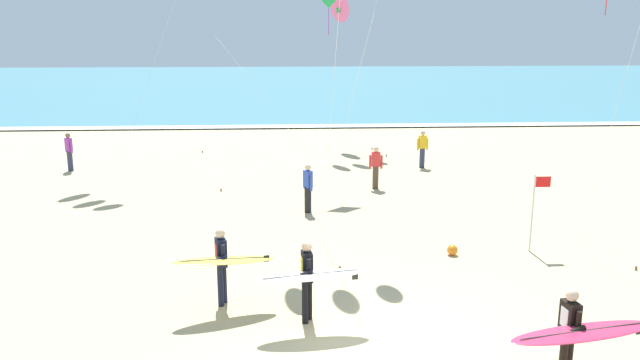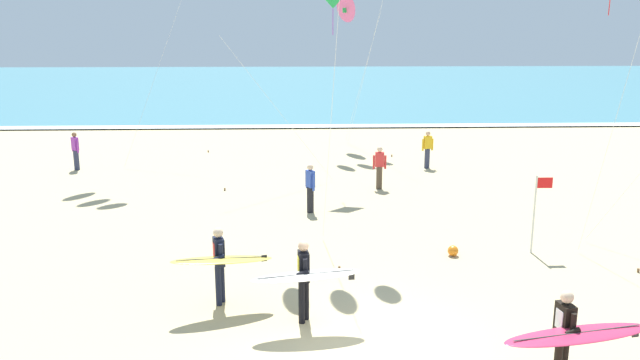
{
  "view_description": "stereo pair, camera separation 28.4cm",
  "coord_description": "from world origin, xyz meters",
  "px_view_note": "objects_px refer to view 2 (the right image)",
  "views": [
    {
      "loc": [
        -1.6,
        -10.57,
        5.78
      ],
      "look_at": [
        -0.72,
        4.8,
        2.08
      ],
      "focal_mm": 35.56,
      "sensor_mm": 36.0,
      "label": 1
    },
    {
      "loc": [
        -1.31,
        -10.58,
        5.78
      ],
      "look_at": [
        -0.72,
        4.8,
        2.08
      ],
      "focal_mm": 35.56,
      "sensor_mm": 36.0,
      "label": 2
    }
  ],
  "objects_px": {
    "lifeguard_flag": "(537,207)",
    "beach_ball": "(453,251)",
    "surfer_third": "(305,276)",
    "bystander_blue_top": "(310,188)",
    "surfer_lead": "(221,260)",
    "bystander_red_top": "(379,167)",
    "bystander_purple_top": "(76,151)",
    "bystander_yellow_top": "(427,149)",
    "surfer_trailing": "(571,334)",
    "kite_delta_rose_close": "(347,8)"
  },
  "relations": [
    {
      "from": "surfer_trailing",
      "to": "kite_delta_rose_close",
      "type": "xyz_separation_m",
      "value": [
        -1.75,
        23.28,
        5.7
      ]
    },
    {
      "from": "surfer_third",
      "to": "kite_delta_rose_close",
      "type": "distance_m",
      "value": 21.59
    },
    {
      "from": "surfer_lead",
      "to": "surfer_trailing",
      "type": "xyz_separation_m",
      "value": [
        5.94,
        -3.53,
        0.01
      ]
    },
    {
      "from": "kite_delta_rose_close",
      "to": "lifeguard_flag",
      "type": "height_order",
      "value": "kite_delta_rose_close"
    },
    {
      "from": "bystander_red_top",
      "to": "beach_ball",
      "type": "relative_size",
      "value": 5.68
    },
    {
      "from": "surfer_third",
      "to": "bystander_red_top",
      "type": "distance_m",
      "value": 11.28
    },
    {
      "from": "kite_delta_rose_close",
      "to": "bystander_yellow_top",
      "type": "height_order",
      "value": "kite_delta_rose_close"
    },
    {
      "from": "surfer_lead",
      "to": "lifeguard_flag",
      "type": "distance_m",
      "value": 8.41
    },
    {
      "from": "bystander_yellow_top",
      "to": "surfer_lead",
      "type": "bearing_deg",
      "value": -118.03
    },
    {
      "from": "kite_delta_rose_close",
      "to": "bystander_yellow_top",
      "type": "distance_m",
      "value": 9.17
    },
    {
      "from": "beach_ball",
      "to": "bystander_red_top",
      "type": "bearing_deg",
      "value": 98.06
    },
    {
      "from": "bystander_yellow_top",
      "to": "bystander_blue_top",
      "type": "distance_m",
      "value": 8.19
    },
    {
      "from": "surfer_trailing",
      "to": "bystander_purple_top",
      "type": "relative_size",
      "value": 1.58
    },
    {
      "from": "surfer_lead",
      "to": "lifeguard_flag",
      "type": "height_order",
      "value": "lifeguard_flag"
    },
    {
      "from": "surfer_trailing",
      "to": "bystander_red_top",
      "type": "xyz_separation_m",
      "value": [
        -1.28,
        13.5,
        -0.24
      ]
    },
    {
      "from": "surfer_lead",
      "to": "lifeguard_flag",
      "type": "xyz_separation_m",
      "value": [
        7.85,
        3.02,
        0.22
      ]
    },
    {
      "from": "surfer_third",
      "to": "bystander_purple_top",
      "type": "bearing_deg",
      "value": 122.54
    },
    {
      "from": "surfer_third",
      "to": "bystander_blue_top",
      "type": "relative_size",
      "value": 1.38
    },
    {
      "from": "surfer_third",
      "to": "surfer_lead",
      "type": "bearing_deg",
      "value": 152.07
    },
    {
      "from": "surfer_trailing",
      "to": "bystander_red_top",
      "type": "bearing_deg",
      "value": 95.43
    },
    {
      "from": "surfer_lead",
      "to": "surfer_trailing",
      "type": "distance_m",
      "value": 6.92
    },
    {
      "from": "surfer_third",
      "to": "bystander_yellow_top",
      "type": "bearing_deg",
      "value": 69.42
    },
    {
      "from": "surfer_lead",
      "to": "bystander_purple_top",
      "type": "distance_m",
      "value": 15.62
    },
    {
      "from": "bystander_yellow_top",
      "to": "surfer_third",
      "type": "bearing_deg",
      "value": -110.58
    },
    {
      "from": "surfer_third",
      "to": "bystander_red_top",
      "type": "height_order",
      "value": "surfer_third"
    },
    {
      "from": "kite_delta_rose_close",
      "to": "bystander_purple_top",
      "type": "xyz_separation_m",
      "value": [
        -11.75,
        -6.08,
        -5.94
      ]
    },
    {
      "from": "bystander_blue_top",
      "to": "kite_delta_rose_close",
      "type": "bearing_deg",
      "value": 80.47
    },
    {
      "from": "bystander_red_top",
      "to": "kite_delta_rose_close",
      "type": "bearing_deg",
      "value": 92.74
    },
    {
      "from": "surfer_trailing",
      "to": "bystander_blue_top",
      "type": "distance_m",
      "value": 11.24
    },
    {
      "from": "kite_delta_rose_close",
      "to": "lifeguard_flag",
      "type": "bearing_deg",
      "value": -77.67
    },
    {
      "from": "kite_delta_rose_close",
      "to": "bystander_yellow_top",
      "type": "xyz_separation_m",
      "value": [
        2.95,
        -6.33,
        -5.94
      ]
    },
    {
      "from": "surfer_lead",
      "to": "lifeguard_flag",
      "type": "relative_size",
      "value": 1.04
    },
    {
      "from": "surfer_third",
      "to": "bystander_yellow_top",
      "type": "distance_m",
      "value": 15.33
    },
    {
      "from": "surfer_third",
      "to": "bystander_blue_top",
      "type": "bearing_deg",
      "value": 87.85
    },
    {
      "from": "bystander_purple_top",
      "to": "bystander_yellow_top",
      "type": "bearing_deg",
      "value": -0.95
    },
    {
      "from": "surfer_lead",
      "to": "bystander_blue_top",
      "type": "relative_size",
      "value": 1.37
    },
    {
      "from": "surfer_lead",
      "to": "bystander_red_top",
      "type": "distance_m",
      "value": 11.0
    },
    {
      "from": "bystander_yellow_top",
      "to": "bystander_purple_top",
      "type": "bearing_deg",
      "value": 179.05
    },
    {
      "from": "kite_delta_rose_close",
      "to": "surfer_trailing",
      "type": "bearing_deg",
      "value": -85.7
    },
    {
      "from": "kite_delta_rose_close",
      "to": "bystander_yellow_top",
      "type": "relative_size",
      "value": 4.71
    },
    {
      "from": "kite_delta_rose_close",
      "to": "beach_ball",
      "type": "xyz_separation_m",
      "value": [
        1.48,
        -16.9,
        -6.61
      ]
    },
    {
      "from": "surfer_trailing",
      "to": "bystander_yellow_top",
      "type": "xyz_separation_m",
      "value": [
        1.2,
        16.95,
        -0.24
      ]
    },
    {
      "from": "lifeguard_flag",
      "to": "beach_ball",
      "type": "height_order",
      "value": "lifeguard_flag"
    },
    {
      "from": "surfer_third",
      "to": "beach_ball",
      "type": "xyz_separation_m",
      "value": [
        3.91,
        3.78,
        -0.9
      ]
    },
    {
      "from": "surfer_trailing",
      "to": "beach_ball",
      "type": "relative_size",
      "value": 8.99
    },
    {
      "from": "bystander_yellow_top",
      "to": "bystander_purple_top",
      "type": "height_order",
      "value": "same"
    },
    {
      "from": "bystander_red_top",
      "to": "beach_ball",
      "type": "height_order",
      "value": "bystander_red_top"
    },
    {
      "from": "bystander_blue_top",
      "to": "lifeguard_flag",
      "type": "height_order",
      "value": "lifeguard_flag"
    },
    {
      "from": "kite_delta_rose_close",
      "to": "bystander_red_top",
      "type": "xyz_separation_m",
      "value": [
        0.47,
        -9.78,
        -5.94
      ]
    },
    {
      "from": "surfer_lead",
      "to": "lifeguard_flag",
      "type": "bearing_deg",
      "value": 21.03
    }
  ]
}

